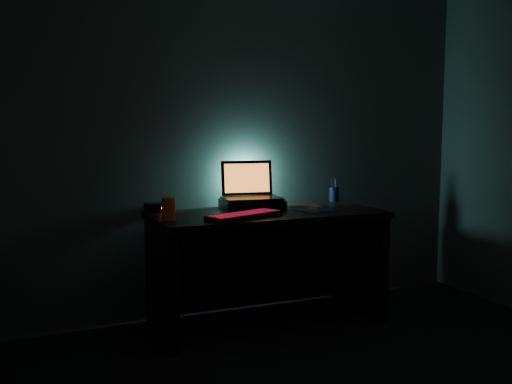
# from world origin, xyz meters

# --- Properties ---
(room) EXTENTS (3.50, 4.00, 2.50)m
(room) POSITION_xyz_m (0.00, 0.00, 1.25)
(room) COLOR black
(room) RESTS_ON ground
(desk) EXTENTS (1.50, 0.70, 0.75)m
(desk) POSITION_xyz_m (0.00, 1.67, 0.49)
(desk) COLOR black
(desk) RESTS_ON ground
(riser) EXTENTS (0.43, 0.35, 0.06)m
(riser) POSITION_xyz_m (-0.04, 1.79, 0.78)
(riser) COLOR black
(riser) RESTS_ON desk
(laptop) EXTENTS (0.41, 0.33, 0.26)m
(laptop) POSITION_xyz_m (-0.03, 1.84, 0.87)
(laptop) COLOR black
(laptop) RESTS_ON riser
(keyboard) EXTENTS (0.53, 0.33, 0.03)m
(keyboard) POSITION_xyz_m (-0.24, 1.43, 0.77)
(keyboard) COLOR black
(keyboard) RESTS_ON desk
(mousepad) EXTENTS (0.25, 0.24, 0.00)m
(mousepad) POSITION_xyz_m (0.31, 1.54, 0.75)
(mousepad) COLOR navy
(mousepad) RESTS_ON desk
(mouse) EXTENTS (0.07, 0.10, 0.03)m
(mouse) POSITION_xyz_m (0.31, 1.54, 0.77)
(mouse) COLOR #98989E
(mouse) RESTS_ON mousepad
(pen_cup) EXTENTS (0.08, 0.08, 0.10)m
(pen_cup) POSITION_xyz_m (0.68, 1.92, 0.80)
(pen_cup) COLOR black
(pen_cup) RESTS_ON desk
(juice_glass) EXTENTS (0.10, 0.10, 0.14)m
(juice_glass) POSITION_xyz_m (-0.68, 1.52, 0.82)
(juice_glass) COLOR orange
(juice_glass) RESTS_ON desk
(router) EXTENTS (0.17, 0.14, 0.05)m
(router) POSITION_xyz_m (-0.65, 1.92, 0.78)
(router) COLOR black
(router) RESTS_ON desk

